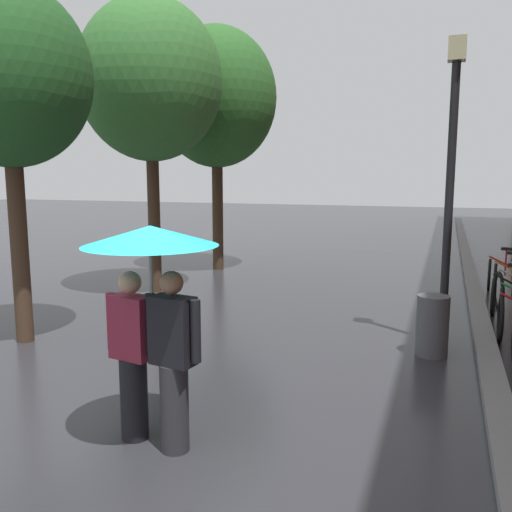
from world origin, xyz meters
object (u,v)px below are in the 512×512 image
Objects in this scene: couple_under_umbrella at (152,296)px; litter_bin at (432,326)px; street_tree_0 at (8,77)px; street_tree_1 at (150,81)px; street_lamp_post at (451,171)px; street_tree_2 at (216,98)px.

litter_bin is at bearing 55.81° from couple_under_umbrella.
litter_bin is (5.83, 1.39, -3.44)m from street_tree_0.
street_tree_1 is 6.40m from street_lamp_post.
litter_bin is at bearing 13.39° from street_tree_0.
street_tree_1 reaches higher than couple_under_umbrella.
street_tree_1 is 1.38× the size of street_lamp_post.
street_lamp_post reaches higher than couple_under_umbrella.
street_tree_2 is 8.72m from litter_bin.
litter_bin is (-0.13, -0.62, -2.13)m from street_lamp_post.
street_tree_0 is at bearing -161.36° from street_lamp_post.
street_lamp_post is at bearing 58.68° from couple_under_umbrella.
street_tree_0 is 6.90m from litter_bin.
street_tree_1 is at bearing 120.01° from couple_under_umbrella.
street_lamp_post reaches higher than litter_bin.
street_tree_2 reaches higher than litter_bin.
street_tree_2 is at bearing 140.31° from street_lamp_post.
litter_bin is (2.36, 3.48, -0.99)m from couple_under_umbrella.
couple_under_umbrella reaches higher than litter_bin.
street_tree_1 is 7.39m from couple_under_umbrella.
couple_under_umbrella is (3.38, -5.86, -2.97)m from street_tree_1.
street_tree_0 is 6.78m from street_tree_2.
street_tree_1 reaches higher than street_tree_0.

